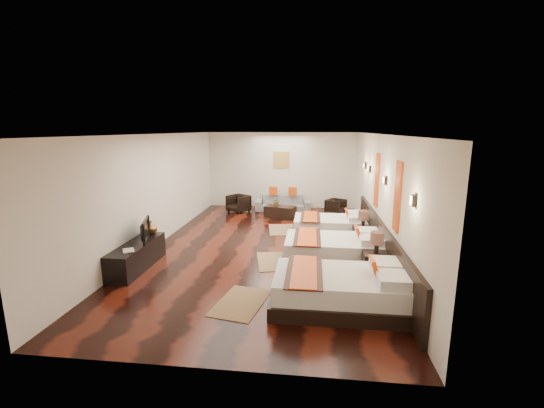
# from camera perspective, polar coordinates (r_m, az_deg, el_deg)

# --- Properties ---
(floor) EXTENTS (5.50, 9.50, 0.01)m
(floor) POSITION_cam_1_polar(r_m,az_deg,el_deg) (9.12, -1.22, -6.79)
(floor) COLOR black
(floor) RESTS_ON ground
(ceiling) EXTENTS (5.50, 9.50, 0.01)m
(ceiling) POSITION_cam_1_polar(r_m,az_deg,el_deg) (8.64, -1.30, 11.08)
(ceiling) COLOR white
(ceiling) RESTS_ON floor
(back_wall) EXTENTS (5.50, 0.01, 2.80)m
(back_wall) POSITION_cam_1_polar(r_m,az_deg,el_deg) (13.45, 1.49, 5.39)
(back_wall) COLOR silver
(back_wall) RESTS_ON floor
(left_wall) EXTENTS (0.01, 9.50, 2.80)m
(left_wall) POSITION_cam_1_polar(r_m,az_deg,el_deg) (9.54, -17.87, 2.13)
(left_wall) COLOR silver
(left_wall) RESTS_ON floor
(right_wall) EXTENTS (0.01, 9.50, 2.80)m
(right_wall) POSITION_cam_1_polar(r_m,az_deg,el_deg) (8.84, 16.71, 1.47)
(right_wall) COLOR silver
(right_wall) RESTS_ON floor
(headboard_panel) EXTENTS (0.08, 6.60, 0.90)m
(headboard_panel) POSITION_cam_1_polar(r_m,az_deg,el_deg) (8.29, 16.99, -6.00)
(headboard_panel) COLOR black
(headboard_panel) RESTS_ON floor
(bed_near) EXTENTS (2.28, 1.44, 0.87)m
(bed_near) POSITION_cam_1_polar(r_m,az_deg,el_deg) (6.25, 11.03, -13.17)
(bed_near) COLOR black
(bed_near) RESTS_ON floor
(bed_mid) EXTENTS (2.22, 1.39, 0.85)m
(bed_mid) POSITION_cam_1_polar(r_m,az_deg,el_deg) (8.14, 9.94, -7.16)
(bed_mid) COLOR black
(bed_mid) RESTS_ON floor
(bed_far) EXTENTS (2.03, 1.28, 0.78)m
(bed_far) POSITION_cam_1_polar(r_m,az_deg,el_deg) (10.12, 9.27, -3.48)
(bed_far) COLOR black
(bed_far) RESTS_ON floor
(nightstand_a) EXTENTS (0.49, 0.49, 0.97)m
(nightstand_a) POSITION_cam_1_polar(r_m,az_deg,el_deg) (7.42, 16.17, -8.96)
(nightstand_a) COLOR black
(nightstand_a) RESTS_ON floor
(nightstand_b) EXTENTS (0.48, 0.48, 0.94)m
(nightstand_b) POSITION_cam_1_polar(r_m,az_deg,el_deg) (9.25, 14.21, -4.75)
(nightstand_b) COLOR black
(nightstand_b) RESTS_ON floor
(jute_mat_near) EXTENTS (0.97, 1.32, 0.01)m
(jute_mat_near) POSITION_cam_1_polar(r_m,az_deg,el_deg) (6.37, -4.99, -15.37)
(jute_mat_near) COLOR olive
(jute_mat_near) RESTS_ON floor
(jute_mat_mid) EXTENTS (0.98, 1.33, 0.01)m
(jute_mat_mid) POSITION_cam_1_polar(r_m,az_deg,el_deg) (8.14, 0.43, -9.09)
(jute_mat_mid) COLOR olive
(jute_mat_mid) RESTS_ON floor
(jute_mat_far) EXTENTS (0.93, 1.30, 0.01)m
(jute_mat_far) POSITION_cam_1_polar(r_m,az_deg,el_deg) (10.60, 1.59, -4.08)
(jute_mat_far) COLOR olive
(jute_mat_far) RESTS_ON floor
(tv_console) EXTENTS (0.50, 1.80, 0.55)m
(tv_console) POSITION_cam_1_polar(r_m,az_deg,el_deg) (8.20, -20.71, -7.74)
(tv_console) COLOR black
(tv_console) RESTS_ON floor
(tv) EXTENTS (0.36, 0.82, 0.48)m
(tv) POSITION_cam_1_polar(r_m,az_deg,el_deg) (8.21, -19.99, -3.91)
(tv) COLOR black
(tv) RESTS_ON tv_console
(book) EXTENTS (0.32, 0.34, 0.03)m
(book) POSITION_cam_1_polar(r_m,az_deg,el_deg) (7.67, -22.67, -6.98)
(book) COLOR black
(book) RESTS_ON tv_console
(figurine) EXTENTS (0.30, 0.30, 0.30)m
(figurine) POSITION_cam_1_polar(r_m,az_deg,el_deg) (8.71, -18.72, -3.53)
(figurine) COLOR brown
(figurine) RESTS_ON tv_console
(sofa) EXTENTS (2.04, 0.95, 0.58)m
(sofa) POSITION_cam_1_polar(r_m,az_deg,el_deg) (12.96, 1.75, 0.16)
(sofa) COLOR slate
(sofa) RESTS_ON floor
(armchair_left) EXTENTS (0.93, 0.94, 0.62)m
(armchair_left) POSITION_cam_1_polar(r_m,az_deg,el_deg) (12.83, -5.37, 0.09)
(armchair_left) COLOR black
(armchair_left) RESTS_ON floor
(armchair_right) EXTENTS (0.81, 0.81, 0.54)m
(armchair_right) POSITION_cam_1_polar(r_m,az_deg,el_deg) (12.60, 10.14, -0.43)
(armchair_right) COLOR black
(armchair_right) RESTS_ON floor
(coffee_table) EXTENTS (1.10, 0.75, 0.40)m
(coffee_table) POSITION_cam_1_polar(r_m,az_deg,el_deg) (11.96, 1.32, -1.27)
(coffee_table) COLOR black
(coffee_table) RESTS_ON floor
(table_plant) EXTENTS (0.30, 0.28, 0.27)m
(table_plant) POSITION_cam_1_polar(r_m,az_deg,el_deg) (11.93, 0.74, 0.33)
(table_plant) COLOR #2B6120
(table_plant) RESTS_ON coffee_table
(orange_panel_a) EXTENTS (0.04, 0.40, 1.30)m
(orange_panel_a) POSITION_cam_1_polar(r_m,az_deg,el_deg) (6.95, 19.36, 1.09)
(orange_panel_a) COLOR #D86014
(orange_panel_a) RESTS_ON right_wall
(orange_panel_b) EXTENTS (0.04, 0.40, 1.30)m
(orange_panel_b) POSITION_cam_1_polar(r_m,az_deg,el_deg) (9.08, 16.37, 3.67)
(orange_panel_b) COLOR #D86014
(orange_panel_b) RESTS_ON right_wall
(sconce_near) EXTENTS (0.07, 0.12, 0.18)m
(sconce_near) POSITION_cam_1_polar(r_m,az_deg,el_deg) (5.87, 21.53, 0.53)
(sconce_near) COLOR black
(sconce_near) RESTS_ON right_wall
(sconce_mid) EXTENTS (0.07, 0.12, 0.18)m
(sconce_mid) POSITION_cam_1_polar(r_m,az_deg,el_deg) (7.98, 17.56, 3.62)
(sconce_mid) COLOR black
(sconce_mid) RESTS_ON right_wall
(sconce_far) EXTENTS (0.07, 0.12, 0.18)m
(sconce_far) POSITION_cam_1_polar(r_m,az_deg,el_deg) (10.13, 15.25, 5.40)
(sconce_far) COLOR black
(sconce_far) RESTS_ON right_wall
(sconce_lounge) EXTENTS (0.07, 0.12, 0.18)m
(sconce_lounge) POSITION_cam_1_polar(r_m,az_deg,el_deg) (11.02, 14.56, 5.93)
(sconce_lounge) COLOR black
(sconce_lounge) RESTS_ON right_wall
(gold_artwork) EXTENTS (0.60, 0.04, 0.60)m
(gold_artwork) POSITION_cam_1_polar(r_m,az_deg,el_deg) (13.39, 1.49, 7.08)
(gold_artwork) COLOR #AD873F
(gold_artwork) RESTS_ON back_wall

